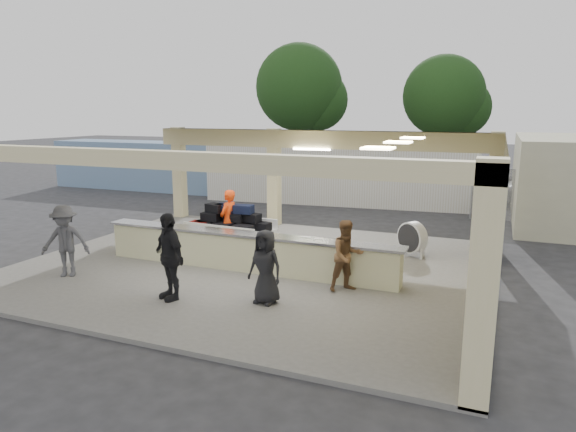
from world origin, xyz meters
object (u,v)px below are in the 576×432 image
at_px(baggage_counter, 245,252).
at_px(passenger_d, 265,267).
at_px(car_dark, 488,181).
at_px(container_white, 338,174).
at_px(car_white_a, 560,192).
at_px(container_blue, 141,165).
at_px(passenger_b, 169,256).
at_px(passenger_c, 65,241).
at_px(passenger_a, 347,256).
at_px(drum_fan, 412,238).
at_px(baggage_handler, 229,221).
at_px(luggage_cart, 230,224).

height_order(baggage_counter, passenger_d, passenger_d).
height_order(car_dark, container_white, container_white).
xyz_separation_m(car_white_a, container_blue, (-20.67, -2.37, 0.62)).
distance_m(car_white_a, car_dark, 4.04).
xyz_separation_m(passenger_b, passenger_c, (-3.30, 0.35, -0.06)).
height_order(passenger_a, passenger_b, passenger_b).
bearing_deg(car_white_a, passenger_c, 142.95).
distance_m(drum_fan, baggage_handler, 5.28).
distance_m(luggage_cart, passenger_c, 4.53).
relative_size(passenger_b, passenger_d, 1.20).
distance_m(baggage_handler, passenger_d, 4.34).
bearing_deg(baggage_counter, baggage_handler, 131.41).
distance_m(car_dark, container_blue, 18.35).
relative_size(drum_fan, passenger_b, 0.52).
height_order(baggage_handler, passenger_c, baggage_handler).
distance_m(passenger_d, car_white_a, 17.20).
bearing_deg(luggage_cart, baggage_handler, -77.74).
relative_size(baggage_handler, container_blue, 0.19).
distance_m(passenger_a, passenger_b, 3.95).
xyz_separation_m(baggage_counter, passenger_c, (-3.88, -2.14, 0.41)).
relative_size(passenger_d, car_dark, 0.40).
xyz_separation_m(car_white_a, container_white, (-9.39, -2.61, 0.67)).
xyz_separation_m(luggage_cart, car_dark, (6.74, 14.86, -0.19)).
distance_m(drum_fan, passenger_d, 5.38).
bearing_deg(container_blue, container_white, -2.06).
relative_size(car_white_a, car_dark, 1.11).
bearing_deg(baggage_counter, passenger_d, -52.74).
distance_m(baggage_handler, car_white_a, 15.73).
xyz_separation_m(passenger_a, passenger_b, (-3.42, -1.96, 0.14)).
bearing_deg(car_white_a, passenger_d, 156.68).
relative_size(baggage_handler, car_white_a, 0.40).
xyz_separation_m(baggage_handler, passenger_d, (2.74, -3.37, -0.11)).
relative_size(passenger_d, container_blue, 0.16).
height_order(passenger_b, passenger_d, passenger_b).
bearing_deg(baggage_handler, passenger_a, 70.17).
relative_size(baggage_counter, container_white, 0.68).
xyz_separation_m(drum_fan, passenger_c, (-7.65, -5.07, 0.36)).
bearing_deg(drum_fan, passenger_d, -80.28).
xyz_separation_m(passenger_b, container_white, (-0.34, 13.65, 0.25)).
distance_m(luggage_cart, passenger_d, 4.47).
bearing_deg(car_white_a, baggage_handler, 142.40).
bearing_deg(car_white_a, luggage_cart, 142.02).
relative_size(car_dark, container_blue, 0.42).
height_order(baggage_counter, passenger_c, passenger_c).
height_order(drum_fan, container_white, container_white).
xyz_separation_m(drum_fan, passenger_a, (-0.93, -3.45, 0.29)).
height_order(baggage_counter, car_dark, car_dark).
relative_size(baggage_counter, passenger_c, 4.58).
relative_size(drum_fan, car_dark, 0.25).
relative_size(car_white_a, container_blue, 0.46).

